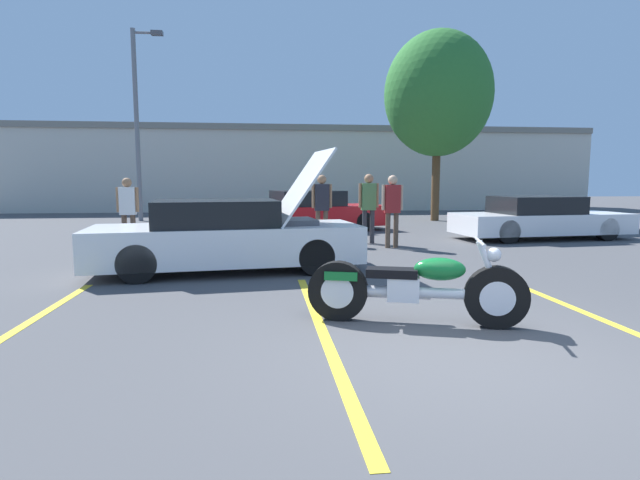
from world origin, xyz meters
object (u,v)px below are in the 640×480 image
at_px(spectator_midground, 128,207).
at_px(spectator_near_motorcycle, 392,205).
at_px(show_car_hood_open, 228,237).
at_px(spectator_by_show_car, 369,202).
at_px(light_pole, 139,117).
at_px(parked_car_left_row, 312,212).
at_px(tree_background, 438,94).
at_px(motorcycle, 415,288).
at_px(spectator_far_lot, 322,203).
at_px(parked_car_right_row, 540,219).

bearing_deg(spectator_midground, spectator_near_motorcycle, -4.96).
xyz_separation_m(show_car_hood_open, spectator_by_show_car, (3.35, 3.48, 0.44)).
xyz_separation_m(light_pole, show_car_hood_open, (4.08, -11.50, -3.44)).
bearing_deg(show_car_hood_open, parked_car_left_row, 65.14).
xyz_separation_m(tree_background, spectator_midground, (-10.05, -7.03, -3.93)).
relative_size(light_pole, parked_car_left_row, 1.50).
bearing_deg(show_car_hood_open, spectator_midground, 121.85).
relative_size(motorcycle, spectator_by_show_car, 1.36).
relative_size(tree_background, spectator_near_motorcycle, 4.20).
bearing_deg(light_pole, parked_car_left_row, -37.11).
distance_m(motorcycle, parked_car_left_row, 10.37).
xyz_separation_m(motorcycle, spectator_far_lot, (-0.19, 7.21, 0.64)).
distance_m(light_pole, spectator_near_motorcycle, 12.21).
height_order(parked_car_right_row, parked_car_left_row, parked_car_left_row).
height_order(tree_background, spectator_far_lot, tree_background).
bearing_deg(light_pole, motorcycle, -67.00).
relative_size(spectator_near_motorcycle, spectator_midground, 1.04).
height_order(show_car_hood_open, parked_car_left_row, show_car_hood_open).
bearing_deg(spectator_by_show_car, show_car_hood_open, -133.91).
distance_m(light_pole, show_car_hood_open, 12.68).
bearing_deg(parked_car_right_row, spectator_by_show_car, 179.87).
relative_size(tree_background, parked_car_right_row, 1.49).
distance_m(light_pole, spectator_far_lot, 10.53).
relative_size(light_pole, parked_car_right_row, 1.50).
height_order(light_pole, motorcycle, light_pole).
height_order(parked_car_right_row, spectator_by_show_car, spectator_by_show_car).
height_order(light_pole, spectator_near_motorcycle, light_pole).
bearing_deg(spectator_far_lot, parked_car_left_row, 88.75).
height_order(parked_car_left_row, spectator_midground, spectator_midground).
height_order(motorcycle, parked_car_left_row, parked_car_left_row).
relative_size(tree_background, show_car_hood_open, 1.50).
bearing_deg(spectator_midground, spectator_by_show_car, 3.00).
xyz_separation_m(light_pole, parked_car_left_row, (6.30, -4.77, -3.46)).
bearing_deg(parked_car_left_row, parked_car_right_row, -40.86).
relative_size(motorcycle, spectator_midground, 1.43).
height_order(tree_background, show_car_hood_open, tree_background).
height_order(parked_car_left_row, spectator_far_lot, spectator_far_lot).
relative_size(motorcycle, spectator_far_lot, 1.37).
relative_size(show_car_hood_open, spectator_by_show_car, 2.75).
bearing_deg(show_car_hood_open, spectator_near_motorcycle, 28.50).
distance_m(motorcycle, show_car_hood_open, 4.33).
distance_m(show_car_hood_open, parked_car_left_row, 7.09).
height_order(tree_background, parked_car_right_row, tree_background).
relative_size(show_car_hood_open, parked_car_left_row, 1.00).
xyz_separation_m(parked_car_right_row, spectator_near_motorcycle, (-4.54, -1.28, 0.49)).
xyz_separation_m(tree_background, spectator_near_motorcycle, (-3.79, -7.57, -3.89)).
distance_m(tree_background, parked_car_right_row, 7.70).
bearing_deg(spectator_far_lot, parked_car_right_row, 3.14).
xyz_separation_m(parked_car_right_row, spectator_by_show_car, (-4.94, -0.43, 0.51)).
xyz_separation_m(parked_car_right_row, parked_car_left_row, (-6.06, 2.82, 0.05)).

